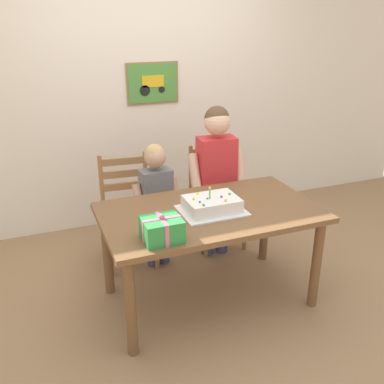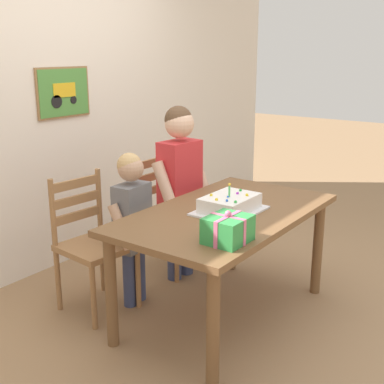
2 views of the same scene
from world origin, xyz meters
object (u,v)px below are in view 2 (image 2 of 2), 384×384
Objects in this scene: gift_box_red_large at (228,229)px; child_older at (180,176)px; birthday_cake at (230,204)px; child_younger at (132,214)px; dining_table at (226,225)px; chair_left at (92,243)px; chair_right at (168,212)px.

gift_box_red_large is 0.18× the size of child_older.
child_older reaches higher than birthday_cake.
child_younger is at bearing 75.14° from gift_box_red_large.
dining_table is 0.64m from child_younger.
chair_right is at bearing 0.01° from chair_left.
birthday_cake is 0.68m from child_younger.
birthday_cake is 0.51m from gift_box_red_large.
birthday_cake is 0.97m from chair_left.
birthday_cake is 0.48× the size of chair_left.
gift_box_red_large is 0.94m from child_younger.
dining_table is 1.65× the size of chair_left.
gift_box_red_large is at bearing -130.57° from child_older.
birthday_cake is 0.41× the size of child_younger.
dining_table is 0.91m from chair_left.
chair_right is 0.69× the size of child_older.
birthday_cake is (-0.00, -0.03, 0.14)m from dining_table.
chair_left reaches higher than gift_box_red_large.
dining_table is at bearing -62.81° from chair_left.
gift_box_red_large is 1.18m from child_older.
gift_box_red_large is 0.26× the size of chair_left.
chair_left is at bearing 137.40° from child_younger.
chair_left is at bearing 116.31° from birthday_cake.
child_older is (0.77, 0.90, 0.00)m from gift_box_red_large.
gift_box_red_large is 1.42m from chair_right.
chair_right is at bearing 62.55° from dining_table.
chair_left is at bearing 165.72° from child_older.
chair_left is 1.00× the size of chair_right.
child_younger is at bearing -163.28° from chair_right.
child_older is at bearing 62.88° from birthday_cake.
child_younger reaches higher than gift_box_red_large.
gift_box_red_large is at bearing -149.40° from birthday_cake.
chair_right is at bearing 16.72° from child_younger.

